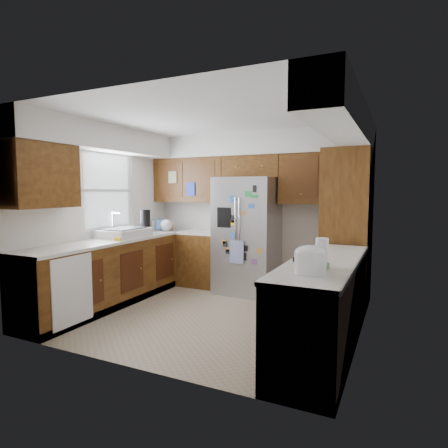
% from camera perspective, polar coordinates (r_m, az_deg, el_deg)
% --- Properties ---
extents(floor, '(3.60, 3.60, 0.00)m').
position_cam_1_polar(floor, '(4.98, -1.86, -13.64)').
color(floor, tan).
rests_on(floor, ground).
extents(room_shell, '(3.64, 3.24, 2.52)m').
position_cam_1_polar(room_shell, '(5.09, -1.09, 7.62)').
color(room_shell, white).
rests_on(room_shell, ground).
extents(left_counter_run, '(1.36, 3.20, 0.92)m').
position_cam_1_polar(left_counter_run, '(5.62, -14.27, -7.07)').
color(left_counter_run, '#401E0C').
rests_on(left_counter_run, ground).
extents(right_counter_run, '(0.63, 2.25, 0.92)m').
position_cam_1_polar(right_counter_run, '(3.95, 14.93, -12.44)').
color(right_counter_run, '#401E0C').
rests_on(right_counter_run, ground).
extents(pantry, '(0.60, 0.90, 2.15)m').
position_cam_1_polar(pantry, '(5.41, 18.23, -0.72)').
color(pantry, '#401E0C').
rests_on(pantry, ground).
extents(fridge, '(0.90, 0.79, 1.80)m').
position_cam_1_polar(fridge, '(5.85, 3.52, -1.75)').
color(fridge, '#A2A2A7').
rests_on(fridge, ground).
extents(bridge_cabinet, '(0.96, 0.34, 0.35)m').
position_cam_1_polar(bridge_cabinet, '(6.03, 4.39, 8.67)').
color(bridge_cabinet, '#401E0C').
rests_on(bridge_cabinet, fridge).
extents(fridge_top_items, '(0.66, 0.36, 0.30)m').
position_cam_1_polar(fridge_top_items, '(6.10, 3.11, 11.57)').
color(fridge_top_items, '#1E4FB2').
rests_on(fridge_top_items, bridge_cabinet).
extents(sink_assembly, '(0.52, 0.74, 0.37)m').
position_cam_1_polar(sink_assembly, '(5.67, -15.02, -1.26)').
color(sink_assembly, white).
rests_on(sink_assembly, left_counter_run).
extents(left_counter_clutter, '(0.36, 0.78, 0.38)m').
position_cam_1_polar(left_counter_clutter, '(6.20, -10.42, -0.04)').
color(left_counter_clutter, black).
rests_on(left_counter_clutter, left_counter_run).
extents(rice_cooker, '(0.28, 0.27, 0.23)m').
position_cam_1_polar(rice_cooker, '(3.18, 13.03, -5.16)').
color(rice_cooker, white).
rests_on(rice_cooker, right_counter_run).
extents(paper_towel, '(0.12, 0.12, 0.26)m').
position_cam_1_polar(paper_towel, '(3.47, 14.69, -4.21)').
color(paper_towel, white).
rests_on(paper_towel, right_counter_run).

